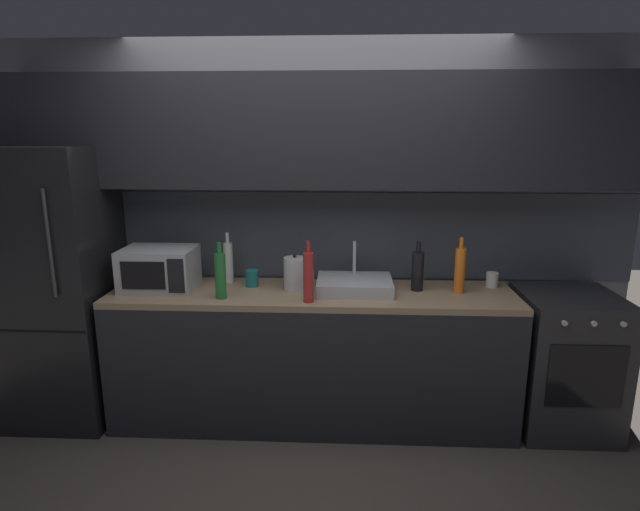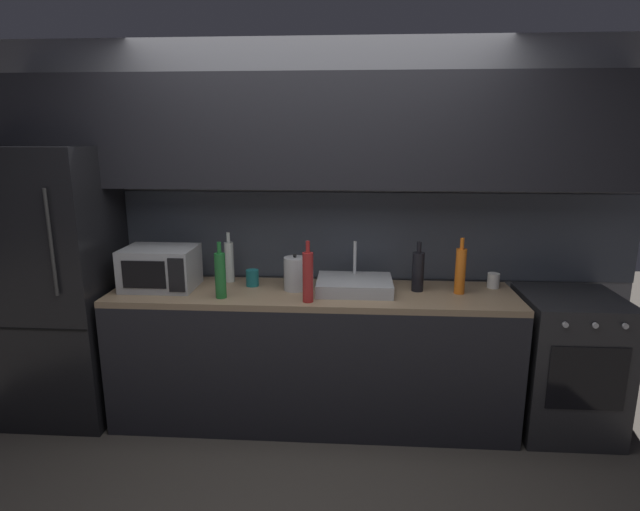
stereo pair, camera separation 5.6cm
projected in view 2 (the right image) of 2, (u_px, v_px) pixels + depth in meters
The scene contains 15 objects.
ground_plane at pixel (299, 511), 2.64m from camera, with size 10.00×10.00×0.00m, color #3D3833.
back_wall at pixel (315, 186), 3.44m from camera, with size 4.34×0.44×2.50m.
counter_run at pixel (312, 356), 3.41m from camera, with size 2.60×0.60×0.90m.
refrigerator at pixel (61, 285), 3.41m from camera, with size 0.68×0.69×1.82m.
oven_range at pixel (566, 363), 3.30m from camera, with size 0.60×0.62×0.90m.
microwave at pixel (160, 268), 3.35m from camera, with size 0.46×0.35×0.27m.
sink_basin at pixel (354, 285), 3.31m from camera, with size 0.48×0.38×0.30m.
kettle at pixel (295, 274), 3.31m from camera, with size 0.18×0.14×0.24m.
wine_bottle_clear at pixel (229, 261), 3.49m from camera, with size 0.06×0.06×0.34m.
wine_bottle_green at pixel (220, 275), 3.15m from camera, with size 0.07×0.07×0.35m.
wine_bottle_orange at pixel (460, 270), 3.23m from camera, with size 0.07×0.07×0.36m.
wine_bottle_dark at pixel (418, 271), 3.29m from camera, with size 0.08×0.08×0.32m.
wine_bottle_red at pixel (308, 276), 3.07m from camera, with size 0.07×0.07×0.37m.
mug_teal at pixel (252, 278), 3.41m from camera, with size 0.08×0.08×0.11m, color #19666B.
mug_white at pixel (493, 281), 3.37m from camera, with size 0.08×0.08×0.10m, color silver.
Camera 2 is at (0.26, -2.25, 1.89)m, focal length 28.82 mm.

